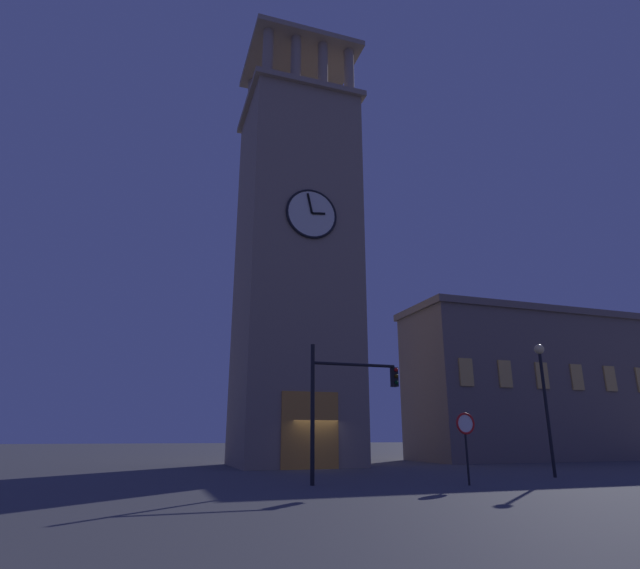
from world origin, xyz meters
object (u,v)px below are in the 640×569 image
object	(u,v)px
traffic_signal_near	(343,393)
no_horn_sign	(466,428)
street_lamp	(543,384)
clocktower	(296,262)
adjacent_wing_building	(528,384)

from	to	relation	value
traffic_signal_near	no_horn_sign	size ratio (longest dim) A/B	2.01
traffic_signal_near	street_lamp	bearing A→B (deg)	-179.00
clocktower	street_lamp	size ratio (longest dim) A/B	5.52
adjacent_wing_building	no_horn_sign	xyz separation A→B (m)	(15.97, 15.05, -3.47)
street_lamp	no_horn_sign	world-z (taller)	street_lamp
adjacent_wing_building	traffic_signal_near	xyz separation A→B (m)	(20.06, 13.28, -2.16)
adjacent_wing_building	street_lamp	xyz separation A→B (m)	(10.44, 13.11, -1.51)
clocktower	street_lamp	xyz separation A→B (m)	(-8.28, 11.59, -8.66)
clocktower	traffic_signal_near	distance (m)	15.06
clocktower	adjacent_wing_building	distance (m)	20.09
clocktower	street_lamp	distance (m)	16.67
adjacent_wing_building	no_horn_sign	distance (m)	22.22
clocktower	street_lamp	bearing A→B (deg)	125.55
adjacent_wing_building	traffic_signal_near	world-z (taller)	adjacent_wing_building
clocktower	street_lamp	world-z (taller)	clocktower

